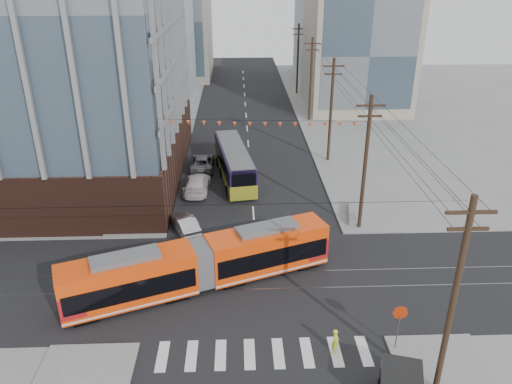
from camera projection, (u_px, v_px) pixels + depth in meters
ground at (261, 319)px, 30.35m from camera, size 160.00×160.00×0.00m
office_building at (3, 29)px, 44.39m from camera, size 30.00×25.00×28.60m
bg_bldg_nw_near at (129, 42)px, 73.07m from camera, size 18.00×16.00×18.00m
bg_bldg_ne_near at (357, 52)px, 71.04m from camera, size 14.00×14.00×16.00m
bg_bldg_nw_far at (166, 20)px, 90.88m from camera, size 16.00×18.00×20.00m
bg_bldg_ne_far at (343, 39)px, 89.65m from camera, size 16.00×16.00×14.00m
utility_pole_near at (453, 303)px, 22.90m from camera, size 0.30×0.30×11.00m
utility_pole_far at (298, 60)px, 79.08m from camera, size 0.30×0.30×11.00m
streetcar at (201, 264)px, 32.66m from camera, size 17.54×8.71×3.43m
city_bus at (234, 163)px, 49.28m from camera, size 4.25×11.91×3.31m
parked_car_silver at (185, 224)px, 39.85m from camera, size 2.96×4.39×1.37m
parked_car_white at (197, 184)px, 46.78m from camera, size 2.46×5.44×1.55m
parked_car_grey at (202, 162)px, 51.93m from camera, size 2.44×5.27×1.46m
pedestrian at (335, 341)px, 27.49m from camera, size 0.47×0.61×1.51m
stop_sign at (398, 330)px, 27.37m from camera, size 0.90×0.90×2.78m
jersey_barrier at (352, 213)px, 42.21m from camera, size 1.48×3.77×0.74m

